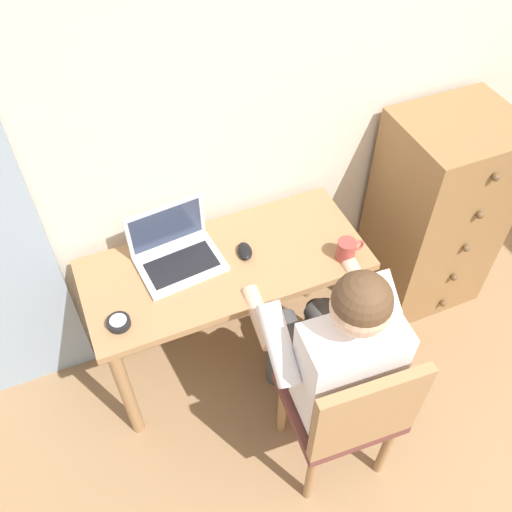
{
  "coord_description": "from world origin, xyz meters",
  "views": [
    {
      "loc": [
        -0.95,
        0.4,
        2.51
      ],
      "look_at": [
        -0.38,
        1.77,
        0.83
      ],
      "focal_mm": 39.37,
      "sensor_mm": 36.0,
      "label": 1
    }
  ],
  "objects_px": {
    "dresser": "(435,214)",
    "person_seated": "(333,346)",
    "desk_clock": "(119,322)",
    "laptop": "(176,251)",
    "coffee_mug": "(348,249)",
    "desk": "(226,280)",
    "chair": "(348,410)",
    "computer_mouse": "(245,251)"
  },
  "relations": [
    {
      "from": "dresser",
      "to": "chair",
      "type": "relative_size",
      "value": 1.22
    },
    {
      "from": "laptop",
      "to": "coffee_mug",
      "type": "relative_size",
      "value": 3.03
    },
    {
      "from": "desk",
      "to": "laptop",
      "type": "height_order",
      "value": "laptop"
    },
    {
      "from": "desk",
      "to": "chair",
      "type": "relative_size",
      "value": 1.33
    },
    {
      "from": "desk",
      "to": "dresser",
      "type": "xyz_separation_m",
      "value": [
        1.13,
        0.04,
        -0.06
      ]
    },
    {
      "from": "dresser",
      "to": "coffee_mug",
      "type": "relative_size",
      "value": 9.11
    },
    {
      "from": "person_seated",
      "to": "laptop",
      "type": "relative_size",
      "value": 3.34
    },
    {
      "from": "desk",
      "to": "desk_clock",
      "type": "distance_m",
      "value": 0.52
    },
    {
      "from": "person_seated",
      "to": "chair",
      "type": "bearing_deg",
      "value": -93.2
    },
    {
      "from": "chair",
      "to": "laptop",
      "type": "xyz_separation_m",
      "value": [
        -0.41,
        0.8,
        0.27
      ]
    },
    {
      "from": "dresser",
      "to": "person_seated",
      "type": "height_order",
      "value": "person_seated"
    },
    {
      "from": "person_seated",
      "to": "computer_mouse",
      "type": "distance_m",
      "value": 0.56
    },
    {
      "from": "dresser",
      "to": "coffee_mug",
      "type": "bearing_deg",
      "value": -162.04
    },
    {
      "from": "computer_mouse",
      "to": "desk_clock",
      "type": "bearing_deg",
      "value": -155.26
    },
    {
      "from": "dresser",
      "to": "person_seated",
      "type": "xyz_separation_m",
      "value": [
        -0.89,
        -0.56,
        0.14
      ]
    },
    {
      "from": "computer_mouse",
      "to": "desk",
      "type": "bearing_deg",
      "value": -162.23
    },
    {
      "from": "coffee_mug",
      "to": "person_seated",
      "type": "bearing_deg",
      "value": -125.27
    },
    {
      "from": "computer_mouse",
      "to": "desk_clock",
      "type": "height_order",
      "value": "computer_mouse"
    },
    {
      "from": "dresser",
      "to": "computer_mouse",
      "type": "relative_size",
      "value": 10.93
    },
    {
      "from": "computer_mouse",
      "to": "laptop",
      "type": "bearing_deg",
      "value": 173.6
    },
    {
      "from": "dresser",
      "to": "desk_clock",
      "type": "relative_size",
      "value": 12.15
    },
    {
      "from": "chair",
      "to": "desk_clock",
      "type": "height_order",
      "value": "chair"
    },
    {
      "from": "desk",
      "to": "person_seated",
      "type": "height_order",
      "value": "person_seated"
    },
    {
      "from": "desk",
      "to": "desk_clock",
      "type": "bearing_deg",
      "value": -163.99
    },
    {
      "from": "person_seated",
      "to": "coffee_mug",
      "type": "relative_size",
      "value": 10.13
    },
    {
      "from": "person_seated",
      "to": "laptop",
      "type": "distance_m",
      "value": 0.75
    },
    {
      "from": "dresser",
      "to": "laptop",
      "type": "xyz_separation_m",
      "value": [
        -1.31,
        0.06,
        0.23
      ]
    },
    {
      "from": "desk",
      "to": "desk_clock",
      "type": "height_order",
      "value": "desk_clock"
    },
    {
      "from": "chair",
      "to": "computer_mouse",
      "type": "relative_size",
      "value": 8.98
    },
    {
      "from": "laptop",
      "to": "desk_clock",
      "type": "distance_m",
      "value": 0.39
    },
    {
      "from": "dresser",
      "to": "computer_mouse",
      "type": "xyz_separation_m",
      "value": [
        -1.04,
        -0.02,
        0.2
      ]
    },
    {
      "from": "person_seated",
      "to": "computer_mouse",
      "type": "xyz_separation_m",
      "value": [
        -0.14,
        0.53,
        0.05
      ]
    },
    {
      "from": "person_seated",
      "to": "coffee_mug",
      "type": "bearing_deg",
      "value": 54.73
    },
    {
      "from": "desk_clock",
      "to": "laptop",
      "type": "bearing_deg",
      "value": 37.46
    },
    {
      "from": "desk",
      "to": "desk_clock",
      "type": "relative_size",
      "value": 13.31
    },
    {
      "from": "dresser",
      "to": "coffee_mug",
      "type": "height_order",
      "value": "dresser"
    },
    {
      "from": "chair",
      "to": "person_seated",
      "type": "relative_size",
      "value": 0.74
    },
    {
      "from": "dresser",
      "to": "computer_mouse",
      "type": "height_order",
      "value": "dresser"
    },
    {
      "from": "chair",
      "to": "computer_mouse",
      "type": "bearing_deg",
      "value": 100.44
    },
    {
      "from": "desk",
      "to": "computer_mouse",
      "type": "bearing_deg",
      "value": 7.7
    },
    {
      "from": "dresser",
      "to": "chair",
      "type": "distance_m",
      "value": 1.17
    },
    {
      "from": "laptop",
      "to": "desk_clock",
      "type": "relative_size",
      "value": 4.04
    }
  ]
}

